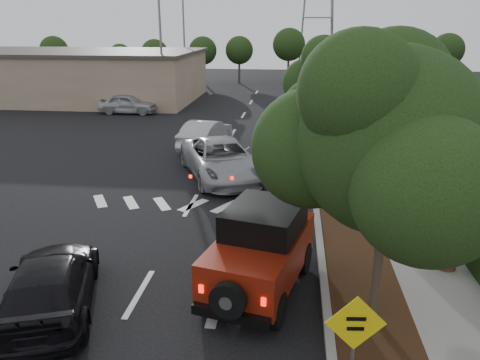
% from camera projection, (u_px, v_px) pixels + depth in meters
% --- Properties ---
extents(ground, '(120.00, 120.00, 0.00)m').
position_uv_depth(ground, '(139.00, 293.00, 11.67)').
color(ground, black).
rests_on(ground, ground).
extents(curb, '(0.20, 70.00, 0.15)m').
position_uv_depth(curb, '(311.00, 162.00, 22.45)').
color(curb, '#9E9B93').
rests_on(curb, ground).
extents(planting_strip, '(1.80, 70.00, 0.12)m').
position_uv_depth(planting_strip, '(332.00, 163.00, 22.34)').
color(planting_strip, black).
rests_on(planting_strip, ground).
extents(sidewalk, '(2.00, 70.00, 0.12)m').
position_uv_depth(sidewalk, '(373.00, 164.00, 22.14)').
color(sidewalk, gray).
rests_on(sidewalk, ground).
extents(hedge, '(0.80, 70.00, 0.80)m').
position_uv_depth(hedge, '(404.00, 158.00, 21.87)').
color(hedge, black).
rests_on(hedge, ground).
extents(commercial_building, '(22.00, 12.00, 4.00)m').
position_uv_depth(commercial_building, '(70.00, 76.00, 41.03)').
color(commercial_building, gray).
rests_on(commercial_building, ground).
extents(transmission_tower, '(7.00, 4.00, 28.00)m').
position_uv_depth(transmission_tower, '(314.00, 79.00, 56.21)').
color(transmission_tower, slate).
rests_on(transmission_tower, ground).
extents(street_tree_near, '(3.80, 3.80, 5.92)m').
position_uv_depth(street_tree_near, '(372.00, 321.00, 10.59)').
color(street_tree_near, black).
rests_on(street_tree_near, ground).
extents(street_tree_mid, '(3.20, 3.20, 5.32)m').
position_uv_depth(street_tree_mid, '(343.00, 207.00, 17.18)').
color(street_tree_mid, black).
rests_on(street_tree_mid, ground).
extents(street_tree_far, '(3.40, 3.40, 5.62)m').
position_uv_depth(street_tree_far, '(331.00, 158.00, 23.30)').
color(street_tree_far, black).
rests_on(street_tree_far, ground).
extents(light_pole_a, '(2.00, 0.22, 9.00)m').
position_uv_depth(light_pole_a, '(164.00, 109.00, 36.86)').
color(light_pole_a, slate).
rests_on(light_pole_a, ground).
extents(light_pole_b, '(2.00, 0.22, 9.00)m').
position_uv_depth(light_pole_b, '(186.00, 88.00, 48.27)').
color(light_pole_b, slate).
rests_on(light_pole_b, ground).
extents(red_jeep, '(2.72, 4.40, 2.16)m').
position_uv_depth(red_jeep, '(263.00, 247.00, 11.67)').
color(red_jeep, black).
rests_on(red_jeep, ground).
extents(silver_suv_ahead, '(4.84, 6.48, 1.64)m').
position_uv_depth(silver_suv_ahead, '(222.00, 159.00, 20.21)').
color(silver_suv_ahead, '#A0A2A8').
rests_on(silver_suv_ahead, ground).
extents(black_suv_oncoming, '(3.33, 5.05, 1.36)m').
position_uv_depth(black_suv_oncoming, '(50.00, 285.00, 10.78)').
color(black_suv_oncoming, black).
rests_on(black_suv_oncoming, ground).
extents(silver_sedan_oncoming, '(2.38, 4.75, 1.50)m').
position_uv_depth(silver_sedan_oncoming, '(206.00, 134.00, 25.18)').
color(silver_sedan_oncoming, '#ACAEB4').
rests_on(silver_sedan_oncoming, ground).
extents(parked_suv, '(4.29, 1.77, 1.45)m').
position_uv_depth(parked_suv, '(128.00, 104.00, 34.65)').
color(parked_suv, '#AFB2B7').
rests_on(parked_suv, ground).
extents(speed_hump_sign, '(1.01, 0.12, 2.15)m').
position_uv_depth(speed_hump_sign, '(354.00, 337.00, 7.72)').
color(speed_hump_sign, slate).
rests_on(speed_hump_sign, ground).
extents(terracotta_planter, '(0.68, 0.68, 1.18)m').
position_uv_depth(terracotta_planter, '(448.00, 245.00, 12.45)').
color(terracotta_planter, brown).
rests_on(terracotta_planter, ground).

